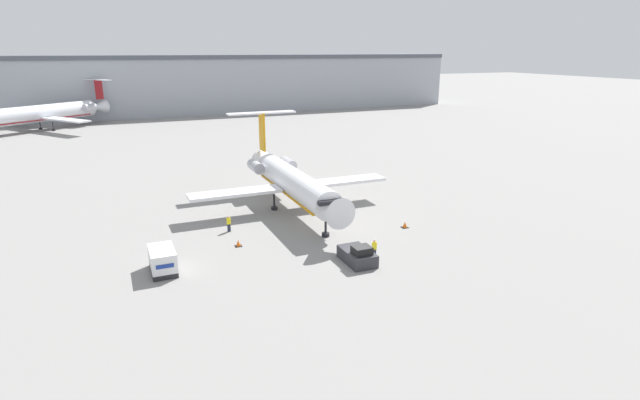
% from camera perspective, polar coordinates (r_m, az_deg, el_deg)
% --- Properties ---
extents(ground_plane, '(600.00, 600.00, 0.00)m').
position_cam_1_polar(ground_plane, '(46.02, 4.48, -7.26)').
color(ground_plane, gray).
extents(terminal_building, '(180.00, 16.80, 17.16)m').
position_cam_1_polar(terminal_building, '(158.65, -16.38, 12.52)').
color(terminal_building, '#9EA3AD').
rests_on(terminal_building, ground).
extents(airplane_main, '(24.65, 26.42, 10.51)m').
position_cam_1_polar(airplane_main, '(60.01, -3.21, 2.18)').
color(airplane_main, white).
rests_on(airplane_main, ground).
extents(pushback_tug, '(2.32, 4.04, 1.87)m').
position_cam_1_polar(pushback_tug, '(46.01, 4.30, -6.32)').
color(pushback_tug, '#2D2D33').
rests_on(pushback_tug, ground).
extents(luggage_cart, '(2.11, 3.77, 2.12)m').
position_cam_1_polar(luggage_cart, '(46.02, -17.55, -6.60)').
color(luggage_cart, '#232326').
rests_on(luggage_cart, ground).
extents(worker_near_tug, '(0.40, 0.26, 1.85)m').
position_cam_1_polar(worker_near_tug, '(46.94, 6.22, -5.52)').
color(worker_near_tug, '#232838').
rests_on(worker_near_tug, ground).
extents(worker_by_wing, '(0.40, 0.25, 1.75)m').
position_cam_1_polar(worker_by_wing, '(54.23, -10.39, -2.64)').
color(worker_by_wing, '#232838').
rests_on(worker_by_wing, ground).
extents(traffic_cone_left, '(0.66, 0.66, 0.65)m').
position_cam_1_polar(traffic_cone_left, '(50.31, -9.32, -4.90)').
color(traffic_cone_left, black).
rests_on(traffic_cone_left, ground).
extents(traffic_cone_right, '(0.72, 0.72, 0.66)m').
position_cam_1_polar(traffic_cone_right, '(55.50, 9.68, -2.82)').
color(traffic_cone_right, black).
rests_on(traffic_cone_right, ground).
extents(airplane_parked_far_left, '(33.17, 27.88, 11.19)m').
position_cam_1_polar(airplane_parked_far_left, '(137.75, -29.40, 8.59)').
color(airplane_parked_far_left, silver).
rests_on(airplane_parked_far_left, ground).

